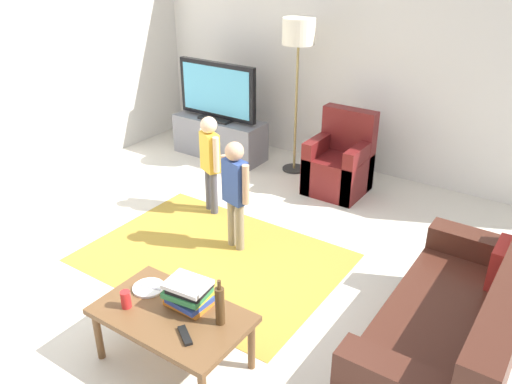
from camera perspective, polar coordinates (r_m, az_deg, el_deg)
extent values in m
plane|color=beige|center=(4.34, -4.54, -10.67)|extent=(7.80, 7.80, 0.00)
cube|color=silver|center=(6.21, 12.95, 14.10)|extent=(6.00, 0.12, 2.70)
cube|color=#B28C33|center=(4.73, -4.67, -7.09)|extent=(2.20, 1.60, 0.01)
cube|color=slate|center=(6.75, -3.95, 5.95)|extent=(1.20, 0.44, 0.50)
cube|color=black|center=(6.77, -4.17, 4.63)|extent=(1.10, 0.32, 0.03)
cube|color=black|center=(6.65, -4.12, 8.03)|extent=(0.44, 0.28, 0.03)
cube|color=black|center=(6.55, -4.23, 10.98)|extent=(1.10, 0.07, 0.68)
cube|color=#59B2D8|center=(6.52, -4.43, 10.91)|extent=(1.00, 0.01, 0.58)
cube|color=#472319|center=(3.78, 19.92, -14.96)|extent=(0.80, 1.80, 0.42)
cube|color=#472319|center=(3.62, 25.11, -13.66)|extent=(0.20, 1.80, 0.86)
cube|color=#472319|center=(4.37, 23.03, -7.89)|extent=(0.80, 0.20, 0.60)
cube|color=#B22823|center=(4.01, 24.93, -7.12)|extent=(0.10, 0.32, 0.32)
cube|color=maroon|center=(5.86, 8.81, 1.93)|extent=(0.60, 0.60, 0.42)
cube|color=maroon|center=(5.95, 9.91, 4.76)|extent=(0.60, 0.16, 0.90)
cube|color=maroon|center=(5.92, 6.79, 3.28)|extent=(0.12, 0.60, 0.60)
cube|color=maroon|center=(5.73, 11.02, 2.18)|extent=(0.12, 0.60, 0.60)
cylinder|color=#262626|center=(6.43, 4.14, 2.54)|extent=(0.28, 0.28, 0.02)
cylinder|color=#99844C|center=(6.17, 4.36, 8.92)|extent=(0.03, 0.03, 1.50)
cylinder|color=silver|center=(5.96, 4.66, 17.01)|extent=(0.36, 0.36, 0.28)
cylinder|color=#4C4C59|center=(5.43, -5.11, 0.35)|extent=(0.08, 0.08, 0.46)
cylinder|color=#4C4C59|center=(5.34, -4.60, -0.10)|extent=(0.08, 0.08, 0.46)
cube|color=gold|center=(5.21, -5.03, 4.35)|extent=(0.25, 0.20, 0.40)
sphere|color=beige|center=(5.11, -5.16, 7.26)|extent=(0.16, 0.16, 0.16)
cylinder|color=beige|center=(5.32, -5.71, 5.03)|extent=(0.06, 0.06, 0.36)
cylinder|color=beige|center=(5.09, -4.35, 4.05)|extent=(0.06, 0.06, 0.36)
cylinder|color=gray|center=(4.80, -2.63, -3.31)|extent=(0.08, 0.08, 0.46)
cylinder|color=gray|center=(4.72, -1.77, -3.81)|extent=(0.08, 0.08, 0.46)
cube|color=#2D478C|center=(4.56, -2.30, 1.14)|extent=(0.24, 0.17, 0.40)
sphere|color=tan|center=(4.44, -2.36, 4.43)|extent=(0.17, 0.17, 0.17)
cylinder|color=tan|center=(4.65, -3.43, 1.92)|extent=(0.06, 0.06, 0.36)
cylinder|color=tan|center=(4.45, -1.13, 0.79)|extent=(0.06, 0.06, 0.36)
cube|color=brown|center=(3.51, -9.13, -13.05)|extent=(1.00, 0.60, 0.04)
cylinder|color=brown|center=(3.79, -16.73, -14.67)|extent=(0.05, 0.05, 0.38)
cylinder|color=brown|center=(4.03, -11.28, -11.08)|extent=(0.05, 0.05, 0.38)
cylinder|color=brown|center=(3.57, -0.50, -16.28)|extent=(0.05, 0.05, 0.38)
cube|color=orange|center=(3.53, -7.33, -11.83)|extent=(0.28, 0.19, 0.03)
cube|color=#334CA5|center=(3.50, -7.22, -11.50)|extent=(0.26, 0.23, 0.04)
cube|color=yellow|center=(3.50, -7.30, -10.93)|extent=(0.28, 0.20, 0.03)
cube|color=#388C4C|center=(3.46, -7.47, -10.74)|extent=(0.29, 0.25, 0.04)
cube|color=black|center=(3.44, -7.20, -10.28)|extent=(0.27, 0.24, 0.03)
cube|color=white|center=(3.43, -7.44, -9.87)|extent=(0.30, 0.24, 0.03)
cylinder|color=#4C3319|center=(3.30, -3.93, -12.25)|extent=(0.06, 0.06, 0.26)
cylinder|color=#4C3319|center=(3.21, -4.02, -10.01)|extent=(0.02, 0.02, 0.06)
cube|color=black|center=(3.31, -7.71, -15.17)|extent=(0.17, 0.13, 0.02)
cylinder|color=red|center=(3.56, -13.94, -11.25)|extent=(0.07, 0.07, 0.12)
cylinder|color=white|center=(3.72, -11.57, -10.14)|extent=(0.22, 0.22, 0.02)
cube|color=silver|center=(3.70, -11.36, -10.12)|extent=(0.15, 0.05, 0.01)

